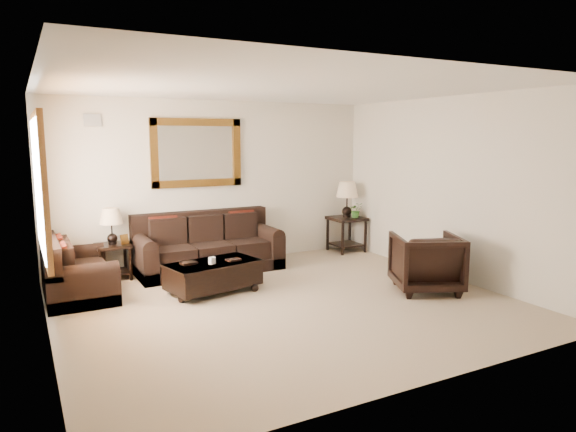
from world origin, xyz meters
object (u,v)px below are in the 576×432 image
sofa (208,250)px  end_table_right (347,206)px  end_table_left (112,233)px  armchair (426,260)px  loveseat (74,275)px  coffee_table (213,273)px

sofa → end_table_right: 2.78m
end_table_left → armchair: size_ratio=1.21×
end_table_left → sofa: bearing=-6.4°
sofa → loveseat: bearing=-166.1°
loveseat → coffee_table: (1.70, -0.66, -0.03)m
loveseat → coffee_table: size_ratio=1.06×
loveseat → armchair: armchair is taller
end_table_left → armchair: 4.55m
end_table_right → coffee_table: (-3.06, -1.27, -0.58)m
armchair → end_table_left: bearing=-10.4°
end_table_left → end_table_right: end_table_right is taller
sofa → coffee_table: 1.21m
loveseat → end_table_right: size_ratio=1.11×
sofa → end_table_left: 1.47m
end_table_left → end_table_right: (4.15, -0.05, 0.15)m
loveseat → coffee_table: 1.83m
end_table_right → armchair: size_ratio=1.47×
end_table_left → coffee_table: bearing=-50.4°
coffee_table → loveseat: bearing=146.8°
loveseat → end_table_left: size_ratio=1.34×
end_table_left → armchair: (3.70, -2.63, -0.26)m
end_table_left → loveseat: bearing=-132.7°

